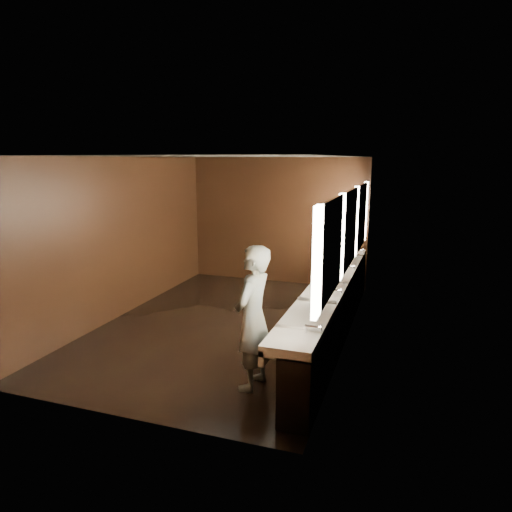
# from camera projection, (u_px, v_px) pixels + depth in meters

# --- Properties ---
(floor) EXTENTS (6.00, 6.00, 0.00)m
(floor) POSITION_uv_depth(u_px,v_px,m) (228.00, 325.00, 7.76)
(floor) COLOR black
(floor) RESTS_ON ground
(ceiling) EXTENTS (4.00, 6.00, 0.02)m
(ceiling) POSITION_uv_depth(u_px,v_px,m) (225.00, 156.00, 7.17)
(ceiling) COLOR #2D2D2B
(ceiling) RESTS_ON wall_back
(wall_back) EXTENTS (4.00, 0.02, 2.80)m
(wall_back) POSITION_uv_depth(u_px,v_px,m) (277.00, 221.00, 10.24)
(wall_back) COLOR black
(wall_back) RESTS_ON floor
(wall_front) EXTENTS (4.00, 0.02, 2.80)m
(wall_front) POSITION_uv_depth(u_px,v_px,m) (115.00, 294.00, 4.69)
(wall_front) COLOR black
(wall_front) RESTS_ON floor
(wall_left) EXTENTS (0.02, 6.00, 2.80)m
(wall_left) POSITION_uv_depth(u_px,v_px,m) (122.00, 237.00, 8.09)
(wall_left) COLOR black
(wall_left) RESTS_ON floor
(wall_right) EXTENTS (0.02, 6.00, 2.80)m
(wall_right) POSITION_uv_depth(u_px,v_px,m) (350.00, 252.00, 6.83)
(wall_right) COLOR black
(wall_right) RESTS_ON floor
(sink_counter) EXTENTS (0.55, 5.40, 1.01)m
(sink_counter) POSITION_uv_depth(u_px,v_px,m) (334.00, 308.00, 7.09)
(sink_counter) COLOR black
(sink_counter) RESTS_ON floor
(mirror_band) EXTENTS (0.06, 5.03, 1.15)m
(mirror_band) POSITION_uv_depth(u_px,v_px,m) (350.00, 229.00, 6.77)
(mirror_band) COLOR #FFEECE
(mirror_band) RESTS_ON wall_right
(person) EXTENTS (0.49, 0.69, 1.78)m
(person) POSITION_uv_depth(u_px,v_px,m) (253.00, 318.00, 5.49)
(person) COLOR #7DA2BA
(person) RESTS_ON floor
(trash_bin) EXTENTS (0.45, 0.45, 0.60)m
(trash_bin) POSITION_uv_depth(u_px,v_px,m) (304.00, 345.00, 6.17)
(trash_bin) COLOR black
(trash_bin) RESTS_ON floor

